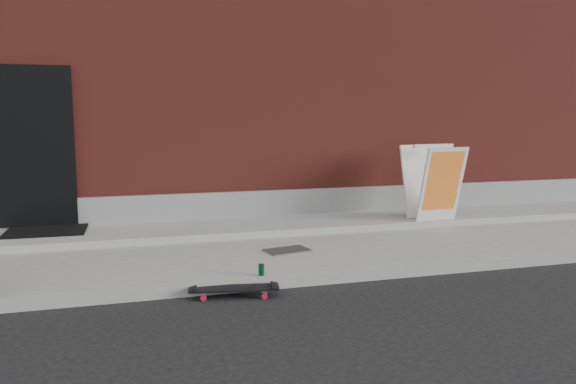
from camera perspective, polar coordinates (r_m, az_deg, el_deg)
name	(u,v)px	position (r m, az deg, el deg)	size (l,w,h in m)	color
ground	(266,290)	(6.04, -2.27, -9.94)	(80.00, 80.00, 0.00)	black
sidewalk	(239,251)	(7.43, -5.05, -5.95)	(20.00, 3.00, 0.15)	slate
apron	(227,228)	(8.27, -6.26, -3.65)	(20.00, 1.20, 0.10)	gray
building	(189,84)	(12.67, -10.03, 10.72)	(20.00, 8.10, 5.00)	maroon
skateboard	(234,289)	(5.83, -5.50, -9.79)	(0.91, 0.38, 0.10)	#B8122B
pizza_sign	(433,182)	(8.85, 14.53, 1.00)	(0.75, 0.87, 1.15)	silver
soda_can	(261,270)	(6.02, -2.72, -7.91)	(0.07, 0.07, 0.12)	#17753C
doormat	(47,230)	(8.43, -23.30, -3.58)	(1.04, 0.84, 0.03)	black
utility_plate	(287,250)	(7.07, -0.06, -5.94)	(0.54, 0.35, 0.02)	#4C4C50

